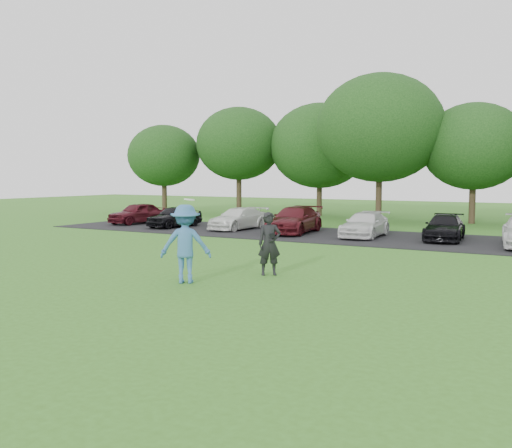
# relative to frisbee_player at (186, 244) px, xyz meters

# --- Properties ---
(ground) EXTENTS (100.00, 100.00, 0.00)m
(ground) POSITION_rel_frisbee_player_xyz_m (0.36, -0.51, -1.00)
(ground) COLOR #396F1F
(ground) RESTS_ON ground
(parking_lot) EXTENTS (32.00, 6.50, 0.03)m
(parking_lot) POSITION_rel_frisbee_player_xyz_m (0.36, 12.49, -0.99)
(parking_lot) COLOR black
(parking_lot) RESTS_ON ground
(frisbee_player) EXTENTS (1.49, 1.30, 2.18)m
(frisbee_player) POSITION_rel_frisbee_player_xyz_m (0.00, 0.00, 0.00)
(frisbee_player) COLOR teal
(frisbee_player) RESTS_ON ground
(camera_bystander) EXTENTS (0.76, 0.72, 1.74)m
(camera_bystander) POSITION_rel_frisbee_player_xyz_m (1.33, 2.03, -0.13)
(camera_bystander) COLOR black
(camera_bystander) RESTS_ON ground
(parked_cars) EXTENTS (28.73, 4.86, 1.23)m
(parked_cars) POSITION_rel_frisbee_player_xyz_m (1.48, 12.45, -0.40)
(parked_cars) COLOR #4D111A
(parked_cars) RESTS_ON parking_lot
(tree_row) EXTENTS (42.39, 9.85, 8.64)m
(tree_row) POSITION_rel_frisbee_player_xyz_m (1.87, 22.25, 3.91)
(tree_row) COLOR #38281C
(tree_row) RESTS_ON ground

